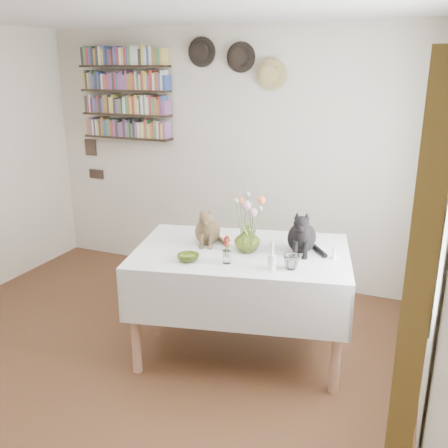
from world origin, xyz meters
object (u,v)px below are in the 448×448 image
at_px(black_cat, 302,230).
at_px(bookshelf_unit, 126,94).
at_px(tabby_cat, 208,224).
at_px(flower_vase, 247,239).
at_px(dining_table, 241,276).

height_order(black_cat, bookshelf_unit, bookshelf_unit).
bearing_deg(tabby_cat, flower_vase, -27.64).
relative_size(tabby_cat, black_cat, 0.90).
distance_m(tabby_cat, black_cat, 0.71).
bearing_deg(bookshelf_unit, tabby_cat, -40.07).
bearing_deg(bookshelf_unit, black_cat, -27.85).
relative_size(dining_table, flower_vase, 8.89).
relative_size(black_cat, bookshelf_unit, 0.33).
bearing_deg(tabby_cat, dining_table, -26.68).
relative_size(tabby_cat, bookshelf_unit, 0.30).
relative_size(tabby_cat, flower_vase, 1.54).
distance_m(dining_table, bookshelf_unit, 2.52).
bearing_deg(bookshelf_unit, flower_vase, -35.57).
bearing_deg(flower_vase, black_cat, 22.37).
xyz_separation_m(dining_table, flower_vase, (0.05, -0.01, 0.30)).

